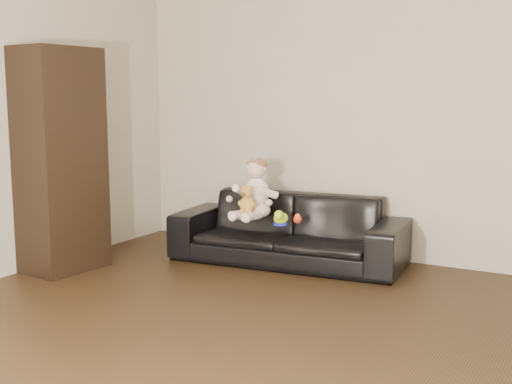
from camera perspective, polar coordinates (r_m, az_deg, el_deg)
The scene contains 9 objects.
wall_back at distance 5.43m, azimuth 12.86°, elevation 7.45°, with size 5.00×5.00×0.00m, color #C0B6A1.
sofa at distance 5.37m, azimuth 2.89°, elevation -3.33°, with size 1.92×0.75×0.56m, color black.
cabinet at distance 5.29m, azimuth -16.99°, elevation 2.68°, with size 0.44×0.60×1.76m, color black.
shelf_item at distance 5.25m, azimuth -17.03°, elevation 6.97°, with size 0.18×0.25×0.28m, color silver.
baby at distance 5.34m, azimuth -0.07°, elevation 0.01°, with size 0.38×0.45×0.51m.
teddy_bear at distance 5.21m, azimuth -0.81°, elevation -0.73°, with size 0.16×0.16×0.24m.
toy_green at distance 5.12m, azimuth 2.23°, elevation -2.35°, with size 0.11×0.14×0.10m, color #AFEA1B.
toy_rattle at distance 5.16m, azimuth 3.71°, elevation -2.43°, with size 0.07×0.07×0.07m, color red.
toy_blue_disc at distance 5.10m, azimuth 2.19°, elevation -2.85°, with size 0.11×0.11×0.02m, color #1A24D4.
Camera 1 is at (1.55, -2.46, 1.39)m, focal length 45.00 mm.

